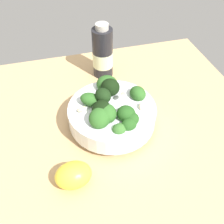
# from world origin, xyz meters

# --- Properties ---
(ground_plane) EXTENTS (0.62, 0.62, 0.04)m
(ground_plane) POSITION_xyz_m (0.00, 0.00, -0.02)
(ground_plane) COLOR tan
(bowl_of_broccoli) EXTENTS (0.19, 0.19, 0.10)m
(bowl_of_broccoli) POSITION_xyz_m (-0.03, 0.01, 0.04)
(bowl_of_broccoli) COLOR white
(bowl_of_broccoli) RESTS_ON ground_plane
(lemon_wedge) EXTENTS (0.07, 0.05, 0.04)m
(lemon_wedge) POSITION_xyz_m (-0.13, -0.11, 0.02)
(lemon_wedge) COLOR yellow
(lemon_wedge) RESTS_ON ground_plane
(bottle_tall) EXTENTS (0.05, 0.05, 0.14)m
(bottle_tall) POSITION_xyz_m (0.00, 0.20, 0.06)
(bottle_tall) COLOR black
(bottle_tall) RESTS_ON ground_plane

